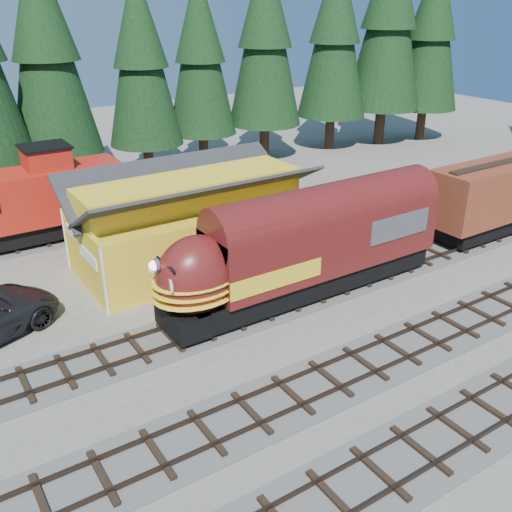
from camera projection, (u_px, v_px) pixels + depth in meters
ground at (310, 352)px, 23.71m from camera, size 120.00×120.00×0.00m
track_siding at (408, 260)px, 31.69m from camera, size 68.00×3.20×0.33m
track_main_south at (502, 305)px, 27.12m from camera, size 68.00×3.20×0.33m
depot at (191, 212)px, 30.46m from camera, size 12.80×7.00×5.30m
conifer_backdrop at (159, 43)px, 40.84m from camera, size 79.51×22.32×17.04m
locomotive at (298, 253)px, 26.87m from camera, size 15.29×3.04×4.16m
caboose at (36, 200)px, 33.18m from camera, size 10.17×2.95×5.29m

